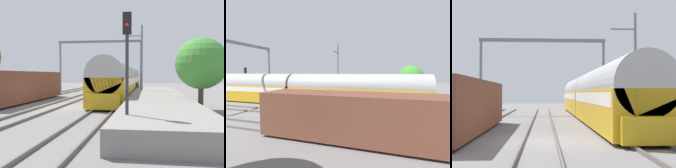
% 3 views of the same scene
% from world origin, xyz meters
% --- Properties ---
extents(ground, '(120.00, 120.00, 0.00)m').
position_xyz_m(ground, '(0.00, 0.00, 0.00)').
color(ground, slate).
extents(track_far_west, '(1.52, 60.00, 0.16)m').
position_xyz_m(track_far_west, '(-4.33, 0.00, 0.08)').
color(track_far_west, '#5F5B57').
rests_on(track_far_west, ground).
extents(track_west, '(1.52, 60.00, 0.16)m').
position_xyz_m(track_west, '(0.00, 0.00, 0.08)').
color(track_west, '#5F5B57').
rests_on(track_west, ground).
extents(track_east, '(1.52, 60.00, 0.16)m').
position_xyz_m(track_east, '(4.33, 0.00, 0.08)').
color(track_east, '#5F5B57').
rests_on(track_east, ground).
extents(platform, '(4.40, 28.00, 0.90)m').
position_xyz_m(platform, '(8.15, 2.00, 0.45)').
color(platform, gray).
rests_on(platform, ground).
extents(passenger_train, '(2.93, 32.85, 3.82)m').
position_xyz_m(passenger_train, '(4.33, 14.07, 1.97)').
color(passenger_train, gold).
rests_on(passenger_train, ground).
extents(freight_car, '(2.80, 13.00, 2.70)m').
position_xyz_m(freight_car, '(-4.33, 3.41, 1.47)').
color(freight_car, brown).
rests_on(freight_car, ground).
extents(person_crossing, '(0.43, 0.46, 1.73)m').
position_xyz_m(person_crossing, '(6.06, 13.72, 1.03)').
color(person_crossing, '#3C3C3C').
rests_on(person_crossing, ground).
extents(railway_signal_far, '(0.36, 0.30, 4.96)m').
position_xyz_m(railway_signal_far, '(6.25, 24.14, 3.18)').
color(railway_signal_far, '#2D2D33').
rests_on(railway_signal_far, ground).
extents(catenary_gantry, '(13.07, 0.28, 7.86)m').
position_xyz_m(catenary_gantry, '(0.00, 19.59, 5.67)').
color(catenary_gantry, slate).
rests_on(catenary_gantry, ground).
extents(catenary_pole_east_mid, '(1.90, 0.20, 8.00)m').
position_xyz_m(catenary_pole_east_mid, '(6.68, 8.68, 4.15)').
color(catenary_pole_east_mid, slate).
rests_on(catenary_pole_east_mid, ground).
extents(tree_east_background, '(3.64, 3.64, 5.18)m').
position_xyz_m(tree_east_background, '(11.12, -0.81, 3.35)').
color(tree_east_background, '#4C3826').
rests_on(tree_east_background, ground).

